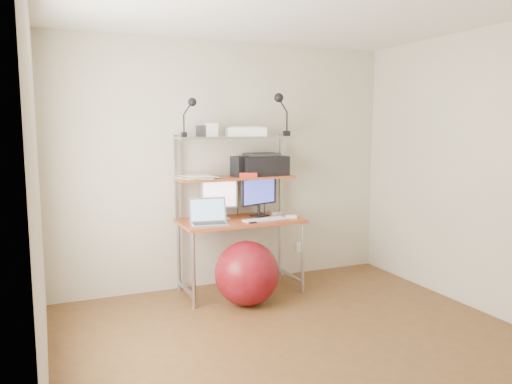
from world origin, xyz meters
TOP-DOWN VIEW (x-y plane):
  - room at (0.00, 0.00)m, footprint 3.60×3.60m
  - computer_desk at (0.00, 1.50)m, footprint 1.20×0.60m
  - wall_outlet at (0.85, 1.79)m, footprint 0.08×0.01m
  - monitor_silver at (-0.18, 1.55)m, footprint 0.37×0.14m
  - monitor_black at (0.24, 1.54)m, footprint 0.45×0.20m
  - laptop at (-0.36, 1.34)m, footprint 0.39×0.33m
  - keyboard at (0.20, 1.31)m, footprint 0.44×0.17m
  - mouse at (0.49, 1.31)m, footprint 0.11×0.08m
  - mac_mini at (0.47, 1.55)m, footprint 0.23×0.23m
  - phone at (0.03, 1.27)m, footprint 0.09×0.14m
  - printer at (0.31, 1.61)m, footprint 0.50×0.36m
  - nas_cube at (0.04, 1.57)m, footprint 0.18×0.18m
  - red_box at (0.09, 1.47)m, footprint 0.19×0.14m
  - scanner at (0.11, 1.57)m, footprint 0.42×0.32m
  - box_white at (-0.24, 1.57)m, footprint 0.11×0.09m
  - box_grey at (-0.31, 1.63)m, footprint 0.12×0.12m
  - clip_lamp_left at (-0.48, 1.48)m, footprint 0.14×0.08m
  - clip_lamp_right at (0.46, 1.51)m, footprint 0.17×0.10m
  - exercise_ball at (-0.08, 1.08)m, footprint 0.60×0.60m
  - paper_stack at (-0.38, 1.57)m, footprint 0.44×0.41m

SIDE VIEW (x-z plane):
  - exercise_ball at x=-0.08m, z-range 0.00..0.60m
  - wall_outlet at x=0.85m, z-range 0.24..0.36m
  - phone at x=0.03m, z-range 0.74..0.75m
  - keyboard at x=0.20m, z-range 0.74..0.75m
  - mouse at x=0.49m, z-range 0.74..0.77m
  - mac_mini at x=0.47m, z-range 0.74..0.78m
  - laptop at x=-0.36m, z-range 0.64..0.94m
  - computer_desk at x=0.00m, z-range 0.17..1.74m
  - monitor_silver at x=-0.18m, z-range 0.75..1.16m
  - monitor_black at x=0.24m, z-range 0.74..1.20m
  - paper_stack at x=-0.38m, z-range 1.15..1.18m
  - red_box at x=0.09m, z-range 1.15..1.20m
  - room at x=0.00m, z-range -0.55..3.05m
  - nas_cube at x=0.04m, z-range 1.15..1.35m
  - printer at x=0.31m, z-range 1.14..1.37m
  - scanner at x=0.11m, z-range 1.55..1.65m
  - box_grey at x=-0.31m, z-range 1.55..1.66m
  - box_white at x=-0.24m, z-range 1.55..1.68m
  - clip_lamp_left at x=-0.48m, z-range 1.63..1.99m
  - clip_lamp_right at x=0.46m, z-range 1.65..2.08m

